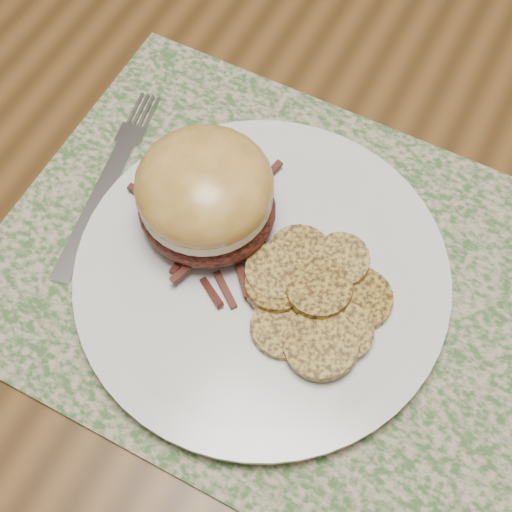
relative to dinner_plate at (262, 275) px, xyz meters
The scene contains 6 objects.
ground 0.83m from the dinner_plate, 24.30° to the left, with size 3.50×3.50×0.00m, color #57311D.
placemat 0.03m from the dinner_plate, 28.82° to the left, with size 0.45×0.33×0.00m, color #39592E.
dinner_plate is the anchor object (origin of this frame).
pork_sandwich 0.07m from the dinner_plate, 161.83° to the left, with size 0.11×0.10×0.08m.
roasted_potatoes 0.05m from the dinner_plate, ahead, with size 0.12×0.13×0.02m.
fork 0.15m from the dinner_plate, behind, with size 0.05×0.19×0.00m.
Camera 1 is at (-0.20, -0.34, 1.24)m, focal length 50.00 mm.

